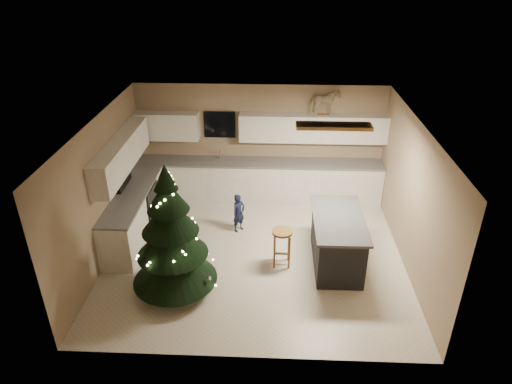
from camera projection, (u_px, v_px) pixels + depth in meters
ground_plane at (255, 254)px, 8.69m from camera, size 5.50×5.50×0.00m
room_shell at (256, 171)px, 7.87m from camera, size 5.52×5.02×2.61m
cabinetry at (217, 179)px, 9.82m from camera, size 5.50×3.20×2.00m
island at (337, 240)px, 8.24m from camera, size 0.90×1.70×0.95m
bar_stool at (282, 239)px, 8.17m from camera, size 0.37×0.37×0.71m
christmas_tree at (172, 242)px, 7.35m from camera, size 1.46×1.41×2.33m
toddler at (239, 213)px, 9.24m from camera, size 0.35×0.35×0.82m
rocking_horse at (324, 102)px, 9.62m from camera, size 0.67×0.45×0.54m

